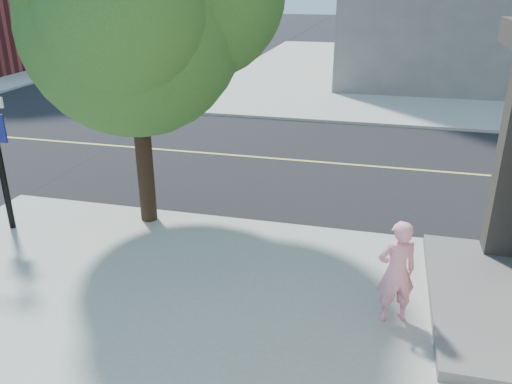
# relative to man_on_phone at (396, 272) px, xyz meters

# --- Properties ---
(ground) EXTENTS (140.00, 140.00, 0.00)m
(ground) POSITION_rel_man_on_phone_xyz_m (-7.80, 2.93, -0.96)
(ground) COLOR black
(ground) RESTS_ON ground
(road_ew) EXTENTS (140.00, 9.00, 0.01)m
(road_ew) POSITION_rel_man_on_phone_xyz_m (-7.80, 7.43, -0.95)
(road_ew) COLOR black
(road_ew) RESTS_ON ground
(sidewalk_ne) EXTENTS (29.00, 25.00, 0.12)m
(sidewalk_ne) POSITION_rel_man_on_phone_xyz_m (5.70, 24.43, -0.90)
(sidewalk_ne) COLOR #ACAA9E
(sidewalk_ne) RESTS_ON ground
(man_on_phone) EXTENTS (0.71, 0.59, 1.67)m
(man_on_phone) POSITION_rel_man_on_phone_xyz_m (0.00, 0.00, 0.00)
(man_on_phone) COLOR pink
(man_on_phone) RESTS_ON sidewalk_se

